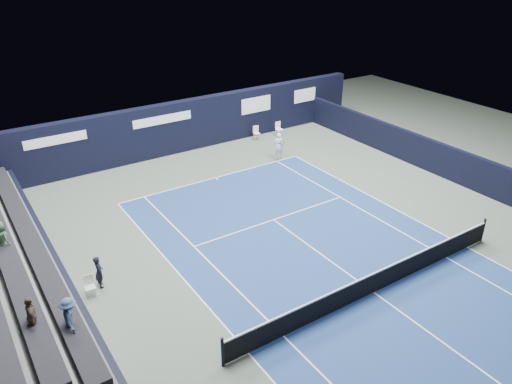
{
  "coord_description": "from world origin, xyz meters",
  "views": [
    {
      "loc": [
        -11.71,
        -9.86,
        11.58
      ],
      "look_at": [
        -0.51,
        7.09,
        1.3
      ],
      "focal_mm": 35.0,
      "sensor_mm": 36.0,
      "label": 1
    }
  ],
  "objects_px": {
    "line_judge_chair": "(89,284)",
    "tennis_net": "(375,281)",
    "folding_chair_back_a": "(256,130)",
    "folding_chair_back_b": "(279,128)",
    "tennis_player": "(278,146)"
  },
  "relations": [
    {
      "from": "folding_chair_back_b",
      "to": "line_judge_chair",
      "type": "bearing_deg",
      "value": -147.9
    },
    {
      "from": "folding_chair_back_b",
      "to": "tennis_player",
      "type": "distance_m",
      "value": 3.88
    },
    {
      "from": "line_judge_chair",
      "to": "tennis_net",
      "type": "distance_m",
      "value": 10.37
    },
    {
      "from": "tennis_player",
      "to": "folding_chair_back_b",
      "type": "bearing_deg",
      "value": 53.94
    },
    {
      "from": "folding_chair_back_b",
      "to": "tennis_player",
      "type": "bearing_deg",
      "value": -126.2
    },
    {
      "from": "tennis_net",
      "to": "tennis_player",
      "type": "xyz_separation_m",
      "value": [
        4.48,
        12.25,
        0.28
      ]
    },
    {
      "from": "folding_chair_back_a",
      "to": "tennis_net",
      "type": "relative_size",
      "value": 0.07
    },
    {
      "from": "line_judge_chair",
      "to": "tennis_net",
      "type": "xyz_separation_m",
      "value": [
        8.72,
        -5.62,
        0.04
      ]
    },
    {
      "from": "folding_chair_back_a",
      "to": "tennis_net",
      "type": "bearing_deg",
      "value": -97.46
    },
    {
      "from": "folding_chair_back_a",
      "to": "folding_chair_back_b",
      "type": "distance_m",
      "value": 1.62
    },
    {
      "from": "folding_chair_back_a",
      "to": "line_judge_chair",
      "type": "bearing_deg",
      "value": -133.29
    },
    {
      "from": "tennis_net",
      "to": "tennis_player",
      "type": "relative_size",
      "value": 8.21
    },
    {
      "from": "folding_chair_back_b",
      "to": "tennis_net",
      "type": "relative_size",
      "value": 0.07
    },
    {
      "from": "tennis_net",
      "to": "tennis_player",
      "type": "bearing_deg",
      "value": 69.92
    },
    {
      "from": "tennis_player",
      "to": "folding_chair_back_a",
      "type": "bearing_deg",
      "value": 78.73
    }
  ]
}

